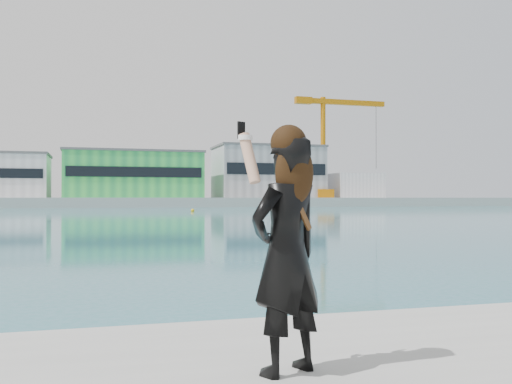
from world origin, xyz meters
TOP-DOWN VIEW (x-y plane):
  - far_quay at (0.00, 130.00)m, footprint 320.00×40.00m
  - warehouse_green at (8.00, 127.98)m, footprint 30.60×16.36m
  - warehouse_grey_right at (40.00, 127.98)m, footprint 25.50×15.35m
  - ancillary_shed at (62.00, 126.00)m, footprint 12.00×10.00m
  - dock_crane at (53.20, 122.00)m, footprint 23.00×4.00m
  - flagpole_right at (22.09, 121.00)m, footprint 1.28×0.16m
  - buoy_near at (12.94, 76.05)m, footprint 0.50×0.50m
  - woman at (0.66, -0.66)m, footprint 0.64×0.55m

SIDE VIEW (x-z plane):
  - buoy_near at x=12.94m, z-range -0.25..0.25m
  - far_quay at x=0.00m, z-range 0.00..2.00m
  - woman at x=0.66m, z-range 0.81..2.39m
  - ancillary_shed at x=62.00m, z-range 2.00..8.00m
  - flagpole_right at x=22.09m, z-range 2.54..10.54m
  - warehouse_green at x=8.00m, z-range 2.01..12.51m
  - warehouse_grey_right at x=40.00m, z-range 2.01..14.51m
  - dock_crane at x=53.20m, z-range 3.07..27.07m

